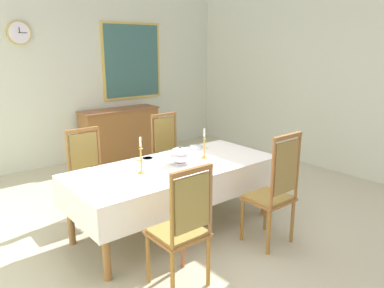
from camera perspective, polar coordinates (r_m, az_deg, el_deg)
ground at (r=4.36m, az=-2.06°, el=-13.16°), size 6.49×6.46×0.04m
back_wall at (r=6.77m, az=-19.44°, el=10.73°), size 6.49×0.08×3.27m
right_wall at (r=6.39m, az=22.41°, el=10.26°), size 0.08×6.46×3.27m
dining_table at (r=4.12m, az=-2.63°, el=-4.26°), size 2.30×1.01×0.75m
tablecloth at (r=4.12m, az=-2.62°, el=-4.32°), size 2.32×1.03×0.33m
chair_south_a at (r=3.16m, az=-1.48°, el=-12.46°), size 0.44×0.42×1.12m
chair_north_a at (r=4.63m, az=-15.36°, el=-4.12°), size 0.44×0.42×1.07m
chair_south_b at (r=3.91m, az=12.46°, el=-6.81°), size 0.44×0.42×1.21m
chair_north_b at (r=5.18m, az=-3.44°, el=-1.41°), size 0.44×0.42×1.12m
soup_tureen at (r=4.11m, az=-1.77°, el=-1.73°), size 0.25×0.25×0.20m
candlestick_west at (r=3.82m, az=-7.79°, el=-2.23°), size 0.07×0.07×0.38m
candlestick_east at (r=4.31m, az=1.88°, el=-0.36°), size 0.07×0.07×0.35m
bowl_near_left at (r=4.73m, az=0.63°, el=-0.46°), size 0.16×0.16×0.04m
bowl_near_right at (r=4.30m, az=-6.80°, el=-2.24°), size 0.14×0.14×0.03m
spoon_primary at (r=4.82m, az=1.44°, el=-0.35°), size 0.03×0.18×0.01m
spoon_secondary at (r=4.27m, az=-8.11°, el=-2.53°), size 0.04×0.18×0.01m
sideboard at (r=7.01m, az=-10.89°, el=1.63°), size 1.44×0.48×0.90m
mounted_clock at (r=6.50m, az=-24.89°, el=15.14°), size 0.35×0.06×0.35m
framed_painting at (r=7.28m, az=-9.13°, el=12.38°), size 1.21×0.05×1.40m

